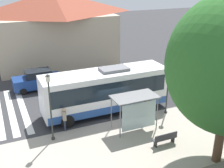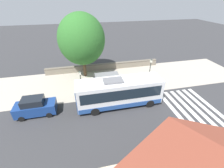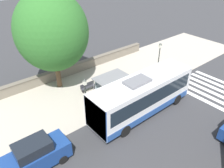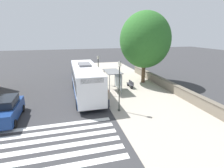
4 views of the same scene
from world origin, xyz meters
The scene contains 12 objects.
ground_plane centered at (0.00, 0.00, 0.00)m, with size 120.00×120.00×0.00m, color #353538.
sidewalk_plaza centered at (-4.50, 0.00, 0.01)m, with size 9.00×44.00×0.02m.
crosswalk_stripes centered at (5.00, 8.53, 0.00)m, with size 9.00×5.25×0.01m.
stone_wall centered at (-8.55, 0.00, 0.57)m, with size 0.60×20.00×1.13m.
bus centered at (1.68, 0.07, 1.87)m, with size 2.78×10.00×3.62m.
bus_shelter centered at (-1.79, -0.73, 2.11)m, with size 1.75×3.18×2.54m.
pedestrian centered at (0.05, 3.88, 1.06)m, with size 0.34×0.24×1.79m.
bench centered at (-4.30, -1.58, 0.48)m, with size 0.40×1.69×0.88m.
street_lamp_near centered at (-0.74, 4.92, 2.76)m, with size 0.28×0.28×4.68m.
street_lamp_far centered at (-0.56, -4.21, 2.39)m, with size 0.28×0.28×4.02m.
shade_tree centered at (-6.96, -3.46, 5.98)m, with size 6.91×6.91×9.80m.
parked_car_behind_bus centered at (1.32, -9.45, 1.05)m, with size 1.91×4.33×2.19m.
Camera 3 is at (11.99, -11.77, 12.48)m, focal length 35.00 mm.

